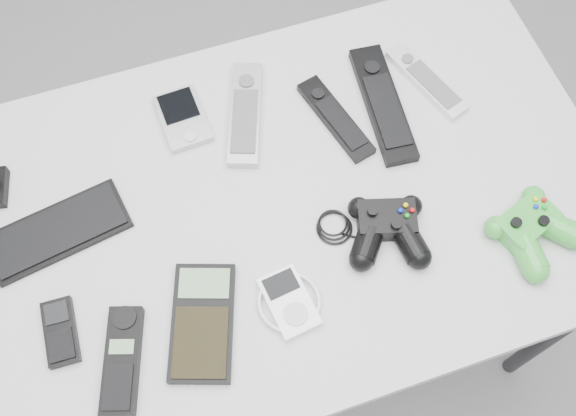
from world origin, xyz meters
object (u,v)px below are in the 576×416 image
object	(u,v)px
cordless_handset	(122,361)
remote_black_b	(383,103)
pda	(183,118)
mp3_player	(289,302)
remote_silver_a	(245,113)
mobile_phone	(60,332)
calculator	(202,322)
remote_black_a	(336,118)
controller_green	(533,228)
controller_black	(388,227)
pda_keyboard	(58,231)
remote_silver_b	(427,80)
desk	(291,215)

from	to	relation	value
cordless_handset	remote_black_b	bearing A→B (deg)	47.14
pda	mp3_player	world-z (taller)	same
remote_silver_a	mobile_phone	xyz separation A→B (m)	(-0.40, -0.30, -0.00)
mobile_phone	calculator	distance (m)	0.23
remote_black_a	remote_black_b	distance (m)	0.09
remote_black_a	controller_green	size ratio (longest dim) A/B	1.29
mobile_phone	controller_black	distance (m)	0.56
remote_silver_a	calculator	distance (m)	0.40
remote_black_a	calculator	world-z (taller)	same
cordless_handset	controller_black	size ratio (longest dim) A/B	0.72
pda_keyboard	mobile_phone	distance (m)	0.18
mobile_phone	calculator	world-z (taller)	same
remote_black_b	controller_black	xyz separation A→B (m)	(-0.09, -0.24, 0.01)
remote_silver_a	remote_silver_b	distance (m)	0.35
remote_silver_b	mobile_phone	size ratio (longest dim) A/B	1.73
cordless_handset	remote_black_a	bearing A→B (deg)	51.71
calculator	mp3_player	world-z (taller)	same
pda_keyboard	mobile_phone	xyz separation A→B (m)	(-0.03, -0.18, 0.00)
desk	remote_silver_b	distance (m)	0.36
remote_silver_a	remote_silver_b	size ratio (longest dim) A/B	1.16
remote_black_a	cordless_handset	world-z (taller)	cordless_handset
pda	mp3_player	xyz separation A→B (m)	(0.07, -0.40, 0.00)
remote_silver_a	controller_black	size ratio (longest dim) A/B	0.93
remote_silver_a	remote_black_b	size ratio (longest dim) A/B	0.86
remote_black_a	calculator	size ratio (longest dim) A/B	1.00
desk	cordless_handset	size ratio (longest dim) A/B	6.69
desk	remote_black_b	size ratio (longest dim) A/B	4.43
controller_black	remote_black_b	bearing A→B (deg)	85.80
pda_keyboard	remote_silver_b	xyz separation A→B (m)	(0.72, 0.08, 0.00)
remote_black_b	calculator	bearing A→B (deg)	-140.14
desk	remote_black_b	xyz separation A→B (m)	(0.22, 0.13, 0.08)
desk	calculator	xyz separation A→B (m)	(-0.21, -0.17, 0.08)
cordless_handset	desk	bearing A→B (deg)	46.63
calculator	controller_green	world-z (taller)	controller_green
pda_keyboard	mp3_player	xyz separation A→B (m)	(0.33, -0.25, 0.00)
pda_keyboard	controller_green	world-z (taller)	controller_green
desk	remote_black_b	distance (m)	0.27
pda_keyboard	cordless_handset	size ratio (longest dim) A/B	1.40
pda	desk	bearing A→B (deg)	-60.25
remote_silver_b	cordless_handset	size ratio (longest dim) A/B	1.11
remote_silver_b	controller_green	size ratio (longest dim) A/B	1.25
pda_keyboard	controller_black	bearing A→B (deg)	-28.21
remote_silver_a	controller_black	world-z (taller)	controller_black
cordless_handset	remote_silver_b	bearing A→B (deg)	44.98
cordless_handset	calculator	world-z (taller)	cordless_handset
mp3_player	controller_green	size ratio (longest dim) A/B	0.74
remote_black_a	controller_black	distance (m)	0.24
controller_green	calculator	bearing A→B (deg)	157.53
mobile_phone	remote_silver_a	bearing A→B (deg)	39.13
remote_black_a	controller_black	xyz separation A→B (m)	(0.00, -0.24, 0.01)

